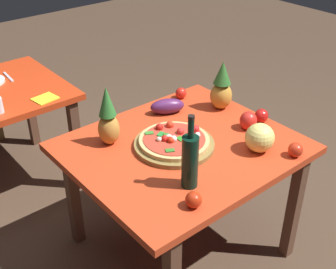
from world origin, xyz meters
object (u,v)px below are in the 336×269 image
(pizza, at_px, (174,139))
(napkin_folded, at_px, (45,99))
(bell_pepper, at_px, (248,121))
(eggplant, at_px, (167,106))
(pineapple_left, at_px, (222,88))
(pineapple_right, at_px, (108,119))
(tomato_beside_pepper, at_px, (295,150))
(knife_utensil, at_px, (8,77))
(tomato_by_bottle, at_px, (181,93))
(pizza_board, at_px, (174,145))
(wine_bottle, at_px, (190,160))
(tomato_at_corner, at_px, (194,200))
(tomato_near_board, at_px, (261,116))
(melon, at_px, (260,138))
(display_table, at_px, (182,158))

(pizza, bearing_deg, napkin_folded, 106.31)
(napkin_folded, bearing_deg, bell_pepper, -56.16)
(bell_pepper, xyz_separation_m, eggplant, (-0.23, 0.42, -0.00))
(bell_pepper, bearing_deg, pineapple_left, 77.95)
(pineapple_right, xyz_separation_m, tomato_beside_pepper, (0.65, -0.69, -0.11))
(pineapple_right, xyz_separation_m, knife_utensil, (-0.08, 1.15, -0.14))
(eggplant, height_order, knife_utensil, eggplant)
(tomato_by_bottle, bearing_deg, pizza_board, -134.65)
(eggplant, bearing_deg, tomato_beside_pepper, -74.77)
(wine_bottle, bearing_deg, eggplant, 58.74)
(eggplant, height_order, tomato_at_corner, eggplant)
(bell_pepper, xyz_separation_m, napkin_folded, (-0.70, 1.05, -0.04))
(pizza_board, distance_m, pizza, 0.03)
(pizza_board, xyz_separation_m, tomato_near_board, (0.55, -0.12, 0.03))
(pineapple_right, distance_m, tomato_beside_pepper, 0.95)
(pizza_board, distance_m, knife_utensil, 1.43)
(pizza_board, bearing_deg, pineapple_right, 134.32)
(pizza, height_order, tomato_near_board, pizza)
(melon, distance_m, knife_utensil, 1.80)
(pizza, relative_size, tomato_at_corner, 4.99)
(pizza_board, xyz_separation_m, bell_pepper, (0.43, -0.12, 0.04))
(napkin_folded, bearing_deg, display_table, -71.78)
(napkin_folded, bearing_deg, tomato_near_board, -52.00)
(pineapple_right, relative_size, bell_pepper, 3.08)
(pizza_board, height_order, napkin_folded, pizza_board)
(pizza, bearing_deg, tomato_at_corner, -120.48)
(pineapple_right, relative_size, tomato_by_bottle, 4.73)
(tomato_by_bottle, bearing_deg, melon, -96.88)
(tomato_by_bottle, xyz_separation_m, tomato_beside_pepper, (0.02, -0.85, 0.00))
(tomato_near_board, xyz_separation_m, tomato_beside_pepper, (-0.14, -0.34, -0.00))
(display_table, xyz_separation_m, tomato_near_board, (0.51, -0.10, 0.12))
(pineapple_right, relative_size, eggplant, 1.63)
(wine_bottle, height_order, tomato_by_bottle, wine_bottle)
(napkin_folded, bearing_deg, knife_utensil, 95.50)
(tomato_near_board, relative_size, tomato_beside_pepper, 1.04)
(melon, relative_size, eggplant, 0.75)
(wine_bottle, distance_m, melon, 0.47)
(display_table, distance_m, wine_bottle, 0.41)
(tomato_near_board, bearing_deg, knife_utensil, 119.71)
(pizza, xyz_separation_m, napkin_folded, (-0.27, 0.93, -0.04))
(pizza, bearing_deg, eggplant, 56.11)
(pizza, relative_size, tomato_near_board, 4.69)
(tomato_at_corner, bearing_deg, eggplant, 58.06)
(tomato_at_corner, xyz_separation_m, tomato_near_board, (0.79, 0.30, 0.00))
(melon, relative_size, napkin_folded, 1.07)
(wine_bottle, distance_m, napkin_folded, 1.23)
(knife_utensil, bearing_deg, bell_pepper, -59.64)
(napkin_folded, bearing_deg, pineapple_right, -87.45)
(bell_pepper, distance_m, tomato_by_bottle, 0.52)
(display_table, bearing_deg, knife_utensil, 104.17)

